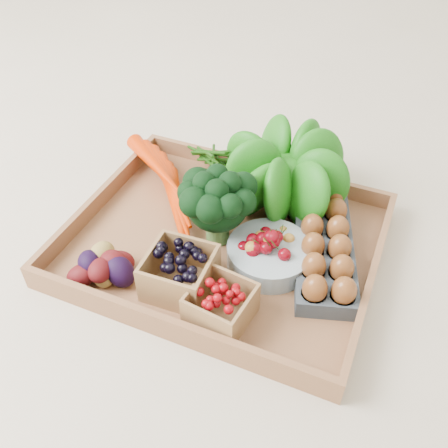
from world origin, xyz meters
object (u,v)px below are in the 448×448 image
at_px(broccoli, 217,217).
at_px(cherry_bowl, 269,255).
at_px(egg_carton, 323,249).
at_px(tray, 224,245).

bearing_deg(broccoli, cherry_bowl, -10.03).
height_order(cherry_bowl, egg_carton, cherry_bowl).
relative_size(tray, cherry_bowl, 3.66).
xyz_separation_m(tray, egg_carton, (0.18, 0.04, 0.02)).
bearing_deg(tray, cherry_bowl, -10.10).
height_order(broccoli, cherry_bowl, broccoli).
bearing_deg(tray, egg_carton, 12.23).
bearing_deg(egg_carton, cherry_bowl, -163.87).
relative_size(cherry_bowl, egg_carton, 0.52).
distance_m(tray, broccoli, 0.06).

